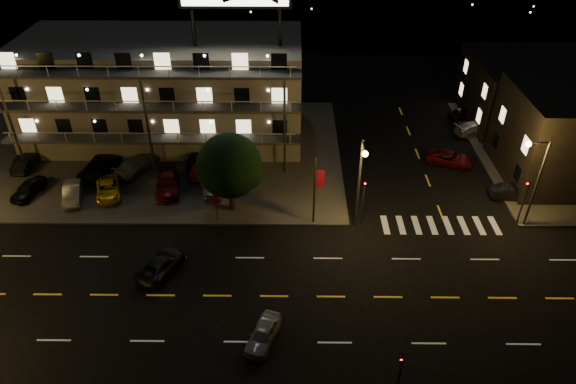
{
  "coord_description": "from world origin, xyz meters",
  "views": [
    {
      "loc": [
        3.25,
        -25.53,
        26.44
      ],
      "look_at": [
        2.89,
        8.0,
        3.41
      ],
      "focal_mm": 32.0,
      "sensor_mm": 36.0,
      "label": 1
    }
  ],
  "objects_px": {
    "lot_car_4": "(210,183)",
    "side_car_0": "(514,192)",
    "lot_car_2": "(108,189)",
    "road_car_east": "(263,334)",
    "tree": "(229,167)",
    "road_car_west": "(162,264)",
    "lot_car_7": "(137,164)"
  },
  "relations": [
    {
      "from": "lot_car_2",
      "to": "lot_car_4",
      "type": "relative_size",
      "value": 1.04
    },
    {
      "from": "lot_car_2",
      "to": "tree",
      "type": "bearing_deg",
      "value": -28.42
    },
    {
      "from": "lot_car_2",
      "to": "side_car_0",
      "type": "bearing_deg",
      "value": -18.31
    },
    {
      "from": "lot_car_7",
      "to": "road_car_east",
      "type": "bearing_deg",
      "value": 147.38
    },
    {
      "from": "lot_car_4",
      "to": "road_car_east",
      "type": "xyz_separation_m",
      "value": [
        5.67,
        -16.86,
        -0.25
      ]
    },
    {
      "from": "lot_car_7",
      "to": "side_car_0",
      "type": "bearing_deg",
      "value": -162.57
    },
    {
      "from": "lot_car_4",
      "to": "road_car_west",
      "type": "xyz_separation_m",
      "value": [
        -2.18,
        -10.45,
        -0.26
      ]
    },
    {
      "from": "lot_car_2",
      "to": "road_car_west",
      "type": "xyz_separation_m",
      "value": [
        6.82,
        -9.59,
        -0.15
      ]
    },
    {
      "from": "side_car_0",
      "to": "road_car_west",
      "type": "bearing_deg",
      "value": 112.91
    },
    {
      "from": "lot_car_2",
      "to": "lot_car_7",
      "type": "distance_m",
      "value": 4.43
    },
    {
      "from": "tree",
      "to": "lot_car_4",
      "type": "xyz_separation_m",
      "value": [
        -2.24,
        2.87,
        -3.48
      ]
    },
    {
      "from": "road_car_east",
      "to": "road_car_west",
      "type": "relative_size",
      "value": 0.83
    },
    {
      "from": "tree",
      "to": "lot_car_7",
      "type": "xyz_separation_m",
      "value": [
        -9.72,
        6.16,
        -3.46
      ]
    },
    {
      "from": "side_car_0",
      "to": "road_car_east",
      "type": "bearing_deg",
      "value": 131.5
    },
    {
      "from": "tree",
      "to": "road_car_west",
      "type": "bearing_deg",
      "value": -120.25
    },
    {
      "from": "lot_car_2",
      "to": "side_car_0",
      "type": "distance_m",
      "value": 36.12
    },
    {
      "from": "lot_car_2",
      "to": "lot_car_4",
      "type": "height_order",
      "value": "lot_car_4"
    },
    {
      "from": "side_car_0",
      "to": "lot_car_7",
      "type": "bearing_deg",
      "value": 87.94
    },
    {
      "from": "tree",
      "to": "road_car_west",
      "type": "height_order",
      "value": "tree"
    },
    {
      "from": "road_car_east",
      "to": "lot_car_2",
      "type": "bearing_deg",
      "value": 151.28
    },
    {
      "from": "lot_car_7",
      "to": "lot_car_4",
      "type": "bearing_deg",
      "value": -179.51
    },
    {
      "from": "road_car_east",
      "to": "road_car_west",
      "type": "distance_m",
      "value": 10.14
    },
    {
      "from": "lot_car_2",
      "to": "road_car_east",
      "type": "bearing_deg",
      "value": -65.8
    },
    {
      "from": "side_car_0",
      "to": "road_car_east",
      "type": "xyz_separation_m",
      "value": [
        -21.46,
        -16.0,
        -0.04
      ]
    },
    {
      "from": "lot_car_4",
      "to": "side_car_0",
      "type": "height_order",
      "value": "lot_car_4"
    },
    {
      "from": "tree",
      "to": "lot_car_2",
      "type": "distance_m",
      "value": 11.97
    },
    {
      "from": "tree",
      "to": "lot_car_2",
      "type": "relative_size",
      "value": 1.61
    },
    {
      "from": "lot_car_4",
      "to": "side_car_0",
      "type": "xyz_separation_m",
      "value": [
        27.13,
        -0.87,
        -0.2
      ]
    },
    {
      "from": "tree",
      "to": "lot_car_2",
      "type": "height_order",
      "value": "tree"
    },
    {
      "from": "lot_car_2",
      "to": "lot_car_7",
      "type": "relative_size",
      "value": 0.87
    },
    {
      "from": "lot_car_4",
      "to": "lot_car_7",
      "type": "xyz_separation_m",
      "value": [
        -7.47,
        3.29,
        0.02
      ]
    },
    {
      "from": "side_car_0",
      "to": "road_car_east",
      "type": "height_order",
      "value": "side_car_0"
    }
  ]
}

